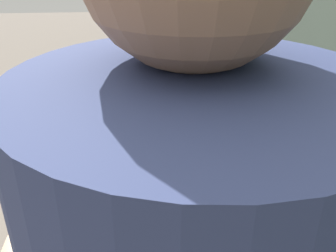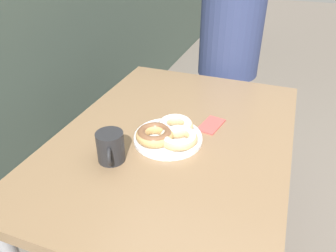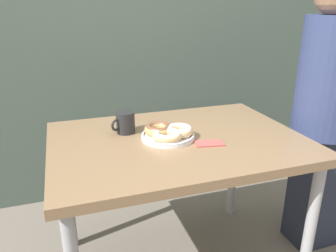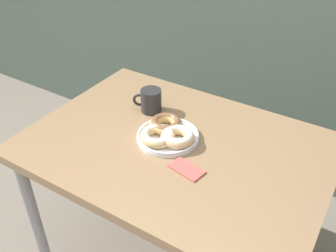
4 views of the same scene
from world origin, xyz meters
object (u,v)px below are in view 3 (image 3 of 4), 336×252
person_figure (327,113)px  coffee_mug (125,122)px  donut_plate (168,133)px  napkin (209,143)px  dining_table (177,154)px

person_figure → coffee_mug: bearing=170.2°
donut_plate → person_figure: person_figure is taller
donut_plate → person_figure: (0.86, -0.04, 0.02)m
donut_plate → coffee_mug: size_ratio=2.18×
donut_plate → coffee_mug: 0.22m
person_figure → napkin: person_figure is taller
dining_table → person_figure: 0.82m
donut_plate → person_figure: size_ratio=0.18×
donut_plate → coffee_mug: bearing=141.3°
napkin → dining_table: bearing=134.4°
donut_plate → coffee_mug: (-0.17, 0.14, 0.02)m
donut_plate → person_figure: bearing=-2.8°
dining_table → coffee_mug: coffee_mug is taller
napkin → person_figure: bearing=6.0°
dining_table → napkin: napkin is taller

